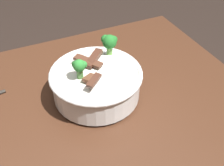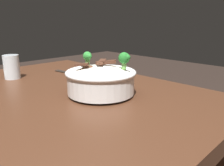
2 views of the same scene
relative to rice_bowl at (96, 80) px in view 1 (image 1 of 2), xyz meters
name	(u,v)px [view 1 (image 1 of 2)]	position (x,y,z in m)	size (l,w,h in m)	color
dining_table	(61,159)	(-0.14, -0.06, -0.20)	(1.13, 0.79, 0.78)	#472819
rice_bowl	(96,80)	(0.00, 0.00, 0.00)	(0.25, 0.25, 0.15)	white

